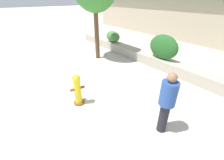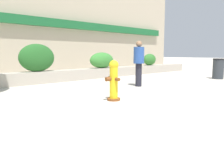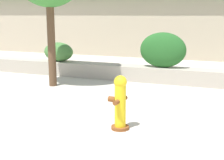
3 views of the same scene
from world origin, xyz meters
TOP-DOWN VIEW (x-y plane):
  - planter_wall_low at (0.00, 6.00)m, footprint 18.00×0.70m
  - hedge_bush_0 at (-5.77, 6.00)m, footprint 1.17×0.67m
  - hedge_bush_1 at (-1.86, 6.00)m, footprint 1.53×0.59m
  - fire_hydrant at (-1.72, 1.40)m, footprint 0.45×0.48m

SIDE VIEW (x-z plane):
  - planter_wall_low at x=0.00m, z-range 0.00..0.50m
  - fire_hydrant at x=-1.72m, z-range 0.01..1.09m
  - hedge_bush_0 at x=-5.77m, z-range 0.50..1.21m
  - hedge_bush_1 at x=-1.86m, z-range 0.50..1.66m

